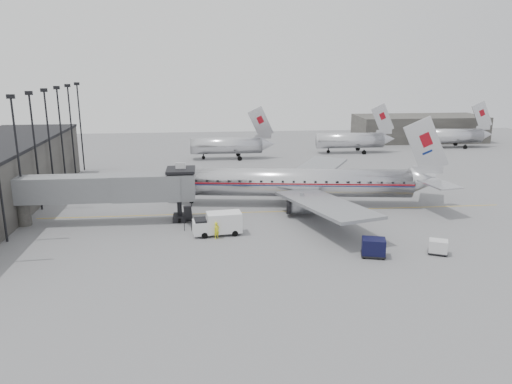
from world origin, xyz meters
TOP-DOWN VIEW (x-y plane):
  - ground at (0.00, 0.00)m, footprint 160.00×160.00m
  - hangar at (45.00, 60.00)m, footprint 30.00×12.00m
  - apron_line at (3.00, 6.00)m, footprint 60.00×0.15m
  - jet_bridge at (-16.66, 3.67)m, footprint 21.00×6.20m
  - floodlight_masts at (-27.50, 13.00)m, footprint 0.90×42.25m
  - distant_aircraft_near at (-1.79, 42.00)m, footprint 16.39×3.20m
  - distant_aircraft_mid at (24.21, 46.00)m, footprint 16.39×3.20m
  - distant_aircraft_far at (48.21, 50.00)m, footprint 16.39×3.20m
  - airliner at (6.75, 8.89)m, footprint 38.03×35.02m
  - service_van at (-4.80, -2.01)m, footprint 5.57×2.63m
  - baggage_cart_navy at (10.40, -10.00)m, footprint 2.77×2.37m
  - baggage_cart_white at (17.11, -10.00)m, footprint 2.29×2.07m
  - ramp_worker at (-4.97, -3.27)m, footprint 0.81×0.76m

SIDE VIEW (x-z plane):
  - ground at x=0.00m, z-range 0.00..0.00m
  - apron_line at x=3.00m, z-range 0.00..0.01m
  - baggage_cart_white at x=17.11m, z-range 0.05..1.52m
  - ramp_worker at x=-4.97m, z-range 0.00..1.86m
  - baggage_cart_navy at x=10.40m, z-range 0.06..1.93m
  - service_van at x=-4.80m, z-range 0.06..2.60m
  - distant_aircraft_near at x=-1.79m, z-range -2.40..7.86m
  - distant_aircraft_mid at x=24.21m, z-range -2.40..7.86m
  - distant_aircraft_far at x=48.21m, z-range -2.40..7.86m
  - hangar at x=45.00m, z-range 0.00..6.00m
  - airliner at x=6.75m, z-range -3.00..9.07m
  - jet_bridge at x=-16.66m, z-range 0.63..7.73m
  - floodlight_masts at x=-27.50m, z-range 0.74..15.99m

